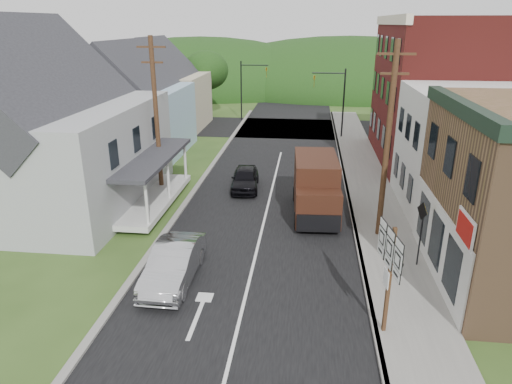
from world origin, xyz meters
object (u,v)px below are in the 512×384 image
(delivery_van, at_px, (316,187))
(warning_sign, at_px, (421,225))
(dark_sedan, at_px, (245,179))
(route_sign_cluster, at_px, (389,266))
(silver_sedan, at_px, (174,264))

(delivery_van, height_order, warning_sign, delivery_van)
(dark_sedan, bearing_deg, route_sign_cluster, -69.05)
(silver_sedan, height_order, route_sign_cluster, route_sign_cluster)
(dark_sedan, distance_m, warning_sign, 12.18)
(delivery_van, relative_size, warning_sign, 1.97)
(silver_sedan, relative_size, dark_sedan, 1.15)
(dark_sedan, xyz_separation_m, delivery_van, (4.24, -3.49, 0.86))
(dark_sedan, relative_size, route_sign_cluster, 1.07)
(delivery_van, distance_m, warning_sign, 6.70)
(route_sign_cluster, bearing_deg, warning_sign, 56.68)
(silver_sedan, relative_size, route_sign_cluster, 1.24)
(dark_sedan, height_order, route_sign_cluster, route_sign_cluster)
(dark_sedan, bearing_deg, silver_sedan, -101.47)
(silver_sedan, distance_m, dark_sedan, 10.99)
(silver_sedan, xyz_separation_m, dark_sedan, (1.29, 10.91, -0.08))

